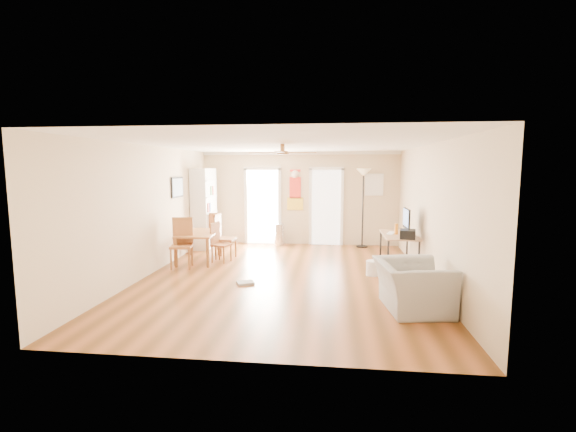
# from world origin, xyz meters

# --- Properties ---
(floor) EXTENTS (7.00, 7.00, 0.00)m
(floor) POSITION_xyz_m (0.00, 0.00, 0.00)
(floor) COLOR brown
(floor) RESTS_ON ground
(ceiling) EXTENTS (5.50, 7.00, 0.00)m
(ceiling) POSITION_xyz_m (0.00, 0.00, 2.60)
(ceiling) COLOR silver
(ceiling) RESTS_ON floor
(wall_back) EXTENTS (5.50, 0.04, 2.60)m
(wall_back) POSITION_xyz_m (0.00, 3.50, 1.30)
(wall_back) COLOR beige
(wall_back) RESTS_ON floor
(wall_front) EXTENTS (5.50, 0.04, 2.60)m
(wall_front) POSITION_xyz_m (0.00, -3.50, 1.30)
(wall_front) COLOR beige
(wall_front) RESTS_ON floor
(wall_left) EXTENTS (0.04, 7.00, 2.60)m
(wall_left) POSITION_xyz_m (-2.75, 0.00, 1.30)
(wall_left) COLOR beige
(wall_left) RESTS_ON floor
(wall_right) EXTENTS (0.04, 7.00, 2.60)m
(wall_right) POSITION_xyz_m (2.75, 0.00, 1.30)
(wall_right) COLOR beige
(wall_right) RESTS_ON floor
(crown_molding) EXTENTS (5.50, 7.00, 0.08)m
(crown_molding) POSITION_xyz_m (0.00, 0.00, 2.56)
(crown_molding) COLOR white
(crown_molding) RESTS_ON wall_back
(kitchen_doorway) EXTENTS (0.90, 0.10, 2.10)m
(kitchen_doorway) POSITION_xyz_m (-1.05, 3.48, 1.05)
(kitchen_doorway) COLOR white
(kitchen_doorway) RESTS_ON wall_back
(bathroom_doorway) EXTENTS (0.80, 0.10, 2.10)m
(bathroom_doorway) POSITION_xyz_m (0.75, 3.48, 1.05)
(bathroom_doorway) COLOR white
(bathroom_doorway) RESTS_ON wall_back
(wall_decal) EXTENTS (0.46, 0.03, 1.10)m
(wall_decal) POSITION_xyz_m (-0.13, 3.48, 1.55)
(wall_decal) COLOR red
(wall_decal) RESTS_ON wall_back
(ac_grille) EXTENTS (0.50, 0.04, 0.60)m
(ac_grille) POSITION_xyz_m (2.05, 3.47, 1.70)
(ac_grille) COLOR white
(ac_grille) RESTS_ON wall_back
(framed_poster) EXTENTS (0.04, 0.66, 0.48)m
(framed_poster) POSITION_xyz_m (-2.73, 1.40, 1.70)
(framed_poster) COLOR black
(framed_poster) RESTS_ON wall_left
(ceiling_fan) EXTENTS (1.24, 1.24, 0.20)m
(ceiling_fan) POSITION_xyz_m (0.00, -0.30, 2.43)
(ceiling_fan) COLOR #593819
(ceiling_fan) RESTS_ON ceiling
(bookshelf) EXTENTS (0.46, 0.98, 2.14)m
(bookshelf) POSITION_xyz_m (-2.52, 2.68, 1.07)
(bookshelf) COLOR silver
(bookshelf) RESTS_ON floor
(dining_table) EXTENTS (0.93, 1.42, 0.68)m
(dining_table) POSITION_xyz_m (-2.15, 1.15, 0.34)
(dining_table) COLOR #AC7537
(dining_table) RESTS_ON floor
(dining_chair_right_a) EXTENTS (0.46, 0.46, 1.05)m
(dining_chair_right_a) POSITION_xyz_m (-1.60, 1.49, 0.53)
(dining_chair_right_a) COLOR #956230
(dining_chair_right_a) RESTS_ON floor
(dining_chair_right_b) EXTENTS (0.46, 0.46, 0.90)m
(dining_chair_right_b) POSITION_xyz_m (-1.60, 1.12, 0.45)
(dining_chair_right_b) COLOR #A56935
(dining_chair_right_b) RESTS_ON floor
(dining_chair_near) EXTENTS (0.51, 0.51, 1.07)m
(dining_chair_near) POSITION_xyz_m (-2.30, 0.49, 0.54)
(dining_chair_near) COLOR #A86A36
(dining_chair_near) RESTS_ON floor
(dining_chair_far) EXTENTS (0.41, 0.41, 0.97)m
(dining_chair_far) POSITION_xyz_m (-2.27, 2.60, 0.49)
(dining_chair_far) COLOR #A46535
(dining_chair_far) RESTS_ON floor
(trash_can) EXTENTS (0.35, 0.35, 0.60)m
(trash_can) POSITION_xyz_m (-0.55, 3.24, 0.30)
(trash_can) COLOR silver
(trash_can) RESTS_ON floor
(torchiere_lamp) EXTENTS (0.49, 0.49, 2.14)m
(torchiere_lamp) POSITION_xyz_m (1.74, 3.24, 1.07)
(torchiere_lamp) COLOR black
(torchiere_lamp) RESTS_ON floor
(computer_desk) EXTENTS (0.68, 1.37, 0.73)m
(computer_desk) POSITION_xyz_m (2.36, 1.05, 0.37)
(computer_desk) COLOR #A07B57
(computer_desk) RESTS_ON floor
(imac) EXTENTS (0.29, 0.62, 0.58)m
(imac) POSITION_xyz_m (2.47, 0.82, 1.02)
(imac) COLOR black
(imac) RESTS_ON computer_desk
(keyboard) EXTENTS (0.24, 0.42, 0.02)m
(keyboard) POSITION_xyz_m (2.20, 1.13, 0.74)
(keyboard) COLOR white
(keyboard) RESTS_ON computer_desk
(printer) EXTENTS (0.36, 0.40, 0.18)m
(printer) POSITION_xyz_m (2.45, 0.54, 0.82)
(printer) COLOR black
(printer) RESTS_ON computer_desk
(orange_bottle) EXTENTS (0.08, 0.08, 0.23)m
(orange_bottle) POSITION_xyz_m (2.30, 1.03, 0.85)
(orange_bottle) COLOR orange
(orange_bottle) RESTS_ON computer_desk
(wastebasket_a) EXTENTS (0.33, 0.33, 0.30)m
(wastebasket_a) POSITION_xyz_m (1.75, 0.33, 0.15)
(wastebasket_a) COLOR silver
(wastebasket_a) RESTS_ON floor
(wastebasket_b) EXTENTS (0.32, 0.32, 0.32)m
(wastebasket_b) POSITION_xyz_m (2.12, -0.39, 0.16)
(wastebasket_b) COLOR white
(wastebasket_b) RESTS_ON floor
(floor_cloth) EXTENTS (0.38, 0.35, 0.04)m
(floor_cloth) POSITION_xyz_m (-0.67, -0.56, 0.02)
(floor_cloth) COLOR #979893
(floor_cloth) RESTS_ON floor
(armchair) EXTENTS (1.14, 1.26, 0.74)m
(armchair) POSITION_xyz_m (2.15, -1.59, 0.37)
(armchair) COLOR gray
(armchair) RESTS_ON floor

